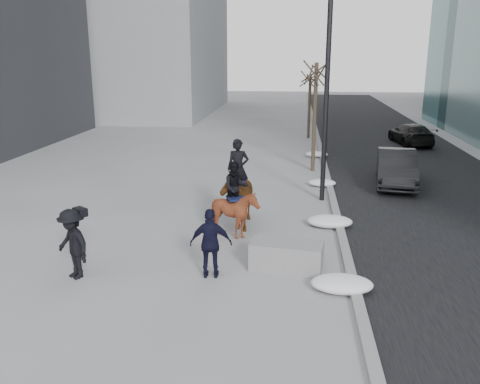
# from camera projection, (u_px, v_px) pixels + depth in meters

# --- Properties ---
(ground) EXTENTS (120.00, 120.00, 0.00)m
(ground) POSITION_uv_depth(u_px,v_px,m) (235.00, 257.00, 13.79)
(ground) COLOR gray
(ground) RESTS_ON ground
(road) EXTENTS (8.00, 90.00, 0.01)m
(road) POSITION_uv_depth(u_px,v_px,m) (417.00, 176.00, 22.64)
(road) COLOR black
(road) RESTS_ON ground
(curb) EXTENTS (0.25, 90.00, 0.12)m
(curb) POSITION_uv_depth(u_px,v_px,m) (326.00, 173.00, 23.04)
(curb) COLOR gray
(curb) RESTS_ON ground
(planter) EXTENTS (1.92, 1.16, 0.72)m
(planter) POSITION_uv_depth(u_px,v_px,m) (287.00, 256.00, 12.94)
(planter) COLOR gray
(planter) RESTS_ON ground
(car_near) EXTENTS (2.11, 4.56, 1.45)m
(car_near) POSITION_uv_depth(u_px,v_px,m) (396.00, 168.00, 21.07)
(car_near) COLOR black
(car_near) RESTS_ON ground
(car_far) EXTENTS (2.26, 4.47, 1.24)m
(car_far) POSITION_uv_depth(u_px,v_px,m) (411.00, 134.00, 30.40)
(car_far) COLOR black
(car_far) RESTS_ON ground
(tree_near) EXTENTS (1.20, 1.20, 5.46)m
(tree_near) POSITION_uv_depth(u_px,v_px,m) (315.00, 112.00, 23.08)
(tree_near) COLOR #332A1E
(tree_near) RESTS_ON ground
(tree_far) EXTENTS (1.20, 1.20, 4.49)m
(tree_far) POSITION_uv_depth(u_px,v_px,m) (309.00, 103.00, 32.13)
(tree_far) COLOR #3A3022
(tree_far) RESTS_ON ground
(mounted_left) EXTENTS (1.10, 2.19, 2.75)m
(mounted_left) POSITION_uv_depth(u_px,v_px,m) (238.00, 194.00, 16.13)
(mounted_left) COLOR #46240E
(mounted_left) RESTS_ON ground
(mounted_right) EXTENTS (1.59, 1.68, 2.28)m
(mounted_right) POSITION_uv_depth(u_px,v_px,m) (235.00, 208.00, 15.05)
(mounted_right) COLOR #542610
(mounted_right) RESTS_ON ground
(feeder) EXTENTS (1.06, 0.90, 1.75)m
(feeder) POSITION_uv_depth(u_px,v_px,m) (211.00, 243.00, 12.34)
(feeder) COLOR black
(feeder) RESTS_ON ground
(camera_crew) EXTENTS (1.30, 1.19, 1.75)m
(camera_crew) POSITION_uv_depth(u_px,v_px,m) (73.00, 244.00, 12.31)
(camera_crew) COLOR black
(camera_crew) RESTS_ON ground
(lamppost) EXTENTS (0.25, 0.92, 9.09)m
(lamppost) POSITION_uv_depth(u_px,v_px,m) (328.00, 63.00, 17.70)
(lamppost) COLOR black
(lamppost) RESTS_ON ground
(snow_piles) EXTENTS (1.44, 16.48, 0.37)m
(snow_piles) POSITION_uv_depth(u_px,v_px,m) (327.00, 209.00, 17.45)
(snow_piles) COLOR white
(snow_piles) RESTS_ON ground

